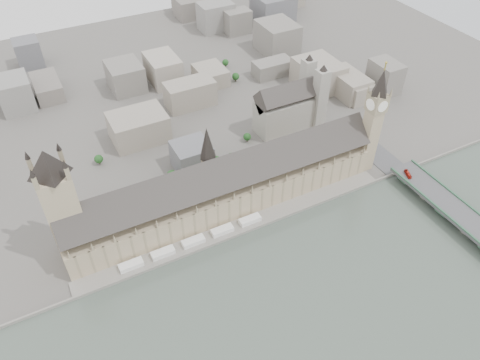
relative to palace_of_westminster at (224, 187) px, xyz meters
name	(u,v)px	position (x,y,z in m)	size (l,w,h in m)	color
ground	(235,222)	(0.00, -19.70, -22.71)	(900.00, 900.00, 0.00)	#595651
embankment_wall	(244,233)	(0.00, -34.70, -21.21)	(600.00, 1.50, 3.00)	gray
river_terrace	(239,227)	(0.00, -27.20, -21.71)	(270.00, 15.00, 2.00)	gray
terrace_tents	(193,241)	(-40.00, -26.70, -18.71)	(118.00, 7.00, 4.00)	white
palace_of_westminster	(224,187)	(0.00, 0.00, 0.00)	(265.00, 40.73, 55.44)	tan
elizabeth_tower	(374,114)	(138.00, -11.70, 35.38)	(17.00, 17.00, 107.50)	tan
victoria_tower	(60,202)	(-122.00, 6.30, 32.50)	(30.00, 30.00, 100.00)	tan
central_tower	(208,152)	(-10.00, 6.30, 35.21)	(13.00, 13.00, 48.00)	gray
westminster_bridge	(462,220)	(162.00, -107.20, -17.58)	(25.00, 325.00, 10.25)	#474749
westminster_abbey	(290,106)	(110.92, 75.30, 2.38)	(68.00, 36.00, 64.00)	gray
city_skyline_inland	(138,72)	(0.00, 225.30, -3.71)	(720.00, 360.00, 38.00)	gray
park_trees	(194,176)	(-10.00, 40.30, -15.21)	(110.00, 30.00, 15.00)	#19481B
red_bus_north	(408,174)	(156.33, -48.32, -10.92)	(2.57, 11.00, 3.06)	red
car_approach	(358,123)	(167.38, 35.31, -11.74)	(2.01, 4.94, 1.43)	gray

